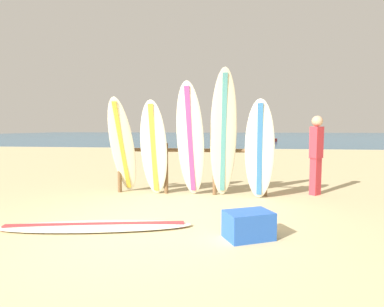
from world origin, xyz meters
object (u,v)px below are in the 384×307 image
at_px(surfboard_leaning_left, 154,148).
at_px(cooler_box, 248,225).
at_px(surfboard_leaning_far_left, 122,147).
at_px(surfboard_leaning_center_left, 190,141).
at_px(surfboard_leaning_center, 223,134).
at_px(surfboard_rack, 190,162).
at_px(small_boat_offshore, 266,140).
at_px(beachgoer_standing, 316,152).
at_px(surfboard_lying_on_sand, 95,226).
at_px(surfboard_leaning_center_right, 260,151).

xyz_separation_m(surfboard_leaning_left, cooler_box, (1.88, -2.35, -0.84)).
relative_size(surfboard_leaning_far_left, surfboard_leaning_center_left, 0.88).
bearing_deg(surfboard_leaning_left, surfboard_leaning_center, 0.05).
bearing_deg(surfboard_rack, surfboard_leaning_center_left, -81.20).
xyz_separation_m(surfboard_rack, surfboard_leaning_center_left, (0.06, -0.36, 0.47)).
bearing_deg(cooler_box, surfboard_leaning_center, 74.56).
bearing_deg(surfboard_leaning_center, cooler_box, -80.15).
xyz_separation_m(surfboard_leaning_center_left, surfboard_leaning_center, (0.67, 0.11, 0.14)).
bearing_deg(small_boat_offshore, beachgoer_standing, -93.64).
bearing_deg(small_boat_offshore, surfboard_leaning_far_left, -102.33).
xyz_separation_m(surfboard_rack, surfboard_lying_on_sand, (-1.04, -2.49, -0.67)).
bearing_deg(surfboard_rack, small_boat_offshore, 80.55).
bearing_deg(surfboard_rack, cooler_box, -66.51).
distance_m(surfboard_leaning_center_right, surfboard_lying_on_sand, 3.37).
height_order(surfboard_leaning_far_left, surfboard_leaning_center_right, surfboard_leaning_far_left).
bearing_deg(surfboard_leaning_center_right, surfboard_leaning_far_left, 177.12).
bearing_deg(cooler_box, surfboard_leaning_center_right, 56.58).
distance_m(surfboard_leaning_center_left, beachgoer_standing, 2.73).
distance_m(surfboard_leaning_left, surfboard_leaning_center, 1.50).
relative_size(surfboard_rack, surfboard_leaning_center_right, 1.65).
distance_m(surfboard_leaning_center_right, cooler_box, 2.35).
distance_m(surfboard_leaning_center_right, beachgoer_standing, 1.44).
distance_m(surfboard_leaning_center, surfboard_leaning_center_right, 0.80).
bearing_deg(surfboard_leaning_far_left, surfboard_leaning_center_right, -2.88).
xyz_separation_m(surfboard_leaning_center_left, beachgoer_standing, (2.64, 0.64, -0.24)).
height_order(surfboard_leaning_center, surfboard_lying_on_sand, surfboard_leaning_center).
distance_m(surfboard_leaning_far_left, surfboard_leaning_center_right, 2.87).
distance_m(surfboard_rack, cooler_box, 2.89).
bearing_deg(beachgoer_standing, surfboard_leaning_left, -171.12).
bearing_deg(surfboard_lying_on_sand, surfboard_leaning_left, 82.59).
bearing_deg(cooler_box, beachgoer_standing, 36.25).
distance_m(surfboard_rack, surfboard_leaning_center_right, 1.54).
relative_size(surfboard_lying_on_sand, beachgoer_standing, 1.66).
bearing_deg(surfboard_leaning_far_left, surfboard_leaning_center_left, -3.04).
xyz_separation_m(small_boat_offshore, cooler_box, (-3.21, -28.71, -0.08)).
bearing_deg(surfboard_leaning_left, surfboard_lying_on_sand, -97.41).
relative_size(surfboard_leaning_center_left, surfboard_lying_on_sand, 0.83).
bearing_deg(surfboard_lying_on_sand, small_boat_offshore, 79.35).
xyz_separation_m(surfboard_leaning_center_right, cooler_box, (-0.31, -2.18, -0.82)).
distance_m(surfboard_leaning_center_left, surfboard_lying_on_sand, 2.65).
distance_m(surfboard_rack, surfboard_leaning_left, 0.85).
relative_size(surfboard_leaning_center, small_boat_offshore, 0.93).
height_order(surfboard_leaning_center, beachgoer_standing, surfboard_leaning_center).
bearing_deg(surfboard_lying_on_sand, surfboard_leaning_far_left, 100.02).
xyz_separation_m(surfboard_leaning_left, surfboard_leaning_center_right, (2.19, -0.17, -0.01)).
xyz_separation_m(surfboard_rack, surfboard_leaning_center, (0.72, -0.26, 0.61)).
relative_size(surfboard_leaning_left, surfboard_leaning_center, 0.77).
height_order(surfboard_leaning_center_left, small_boat_offshore, surfboard_leaning_center_left).
bearing_deg(cooler_box, surfboard_leaning_center_left, 90.35).
relative_size(surfboard_leaning_center_right, beachgoer_standing, 1.17).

